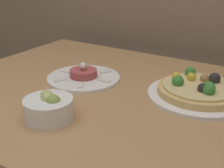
% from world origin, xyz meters
% --- Properties ---
extents(dining_table, '(1.12, 0.86, 0.74)m').
position_xyz_m(dining_table, '(0.00, 0.43, 0.63)').
color(dining_table, '#AD7F51').
rests_on(dining_table, ground_plane).
extents(pizza_plate, '(0.30, 0.30, 0.07)m').
position_xyz_m(pizza_plate, '(0.24, 0.54, 0.76)').
color(pizza_plate, white).
rests_on(pizza_plate, dining_table).
extents(tartare_plate, '(0.25, 0.25, 0.06)m').
position_xyz_m(tartare_plate, '(-0.14, 0.47, 0.75)').
color(tartare_plate, white).
rests_on(tartare_plate, dining_table).
extents(small_bowl, '(0.13, 0.13, 0.07)m').
position_xyz_m(small_bowl, '(-0.04, 0.20, 0.77)').
color(small_bowl, white).
rests_on(small_bowl, dining_table).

